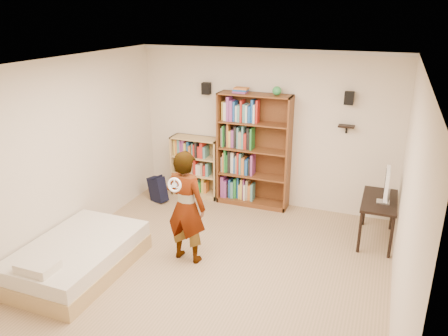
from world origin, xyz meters
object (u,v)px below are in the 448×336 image
Objects in this scene: tall_bookshelf at (254,151)px; low_bookshelf at (196,167)px; computer_desk at (377,220)px; daybed at (78,254)px; person at (186,207)px.

low_bookshelf is (-1.11, 0.02, -0.43)m from tall_bookshelf.
computer_desk reaches higher than daybed.
person is (1.21, 0.81, 0.53)m from daybed.
tall_bookshelf is 2.30m from computer_desk.
tall_bookshelf reaches higher than computer_desk.
computer_desk is 0.55× the size of daybed.
low_bookshelf is 2.25m from person.
person reaches higher than computer_desk.
low_bookshelf is 0.70× the size of person.
person is at bearing -68.73° from low_bookshelf.
daybed is at bearing -117.61° from tall_bookshelf.
daybed is (-0.39, -2.90, -0.29)m from low_bookshelf.
tall_bookshelf is 1.78× the size of low_bookshelf.
low_bookshelf is at bearing 82.24° from daybed.
tall_bookshelf reaches higher than daybed.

